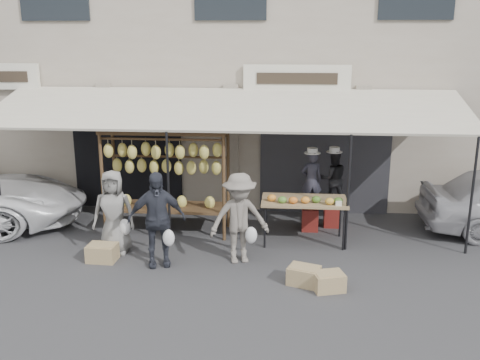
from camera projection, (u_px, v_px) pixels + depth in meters
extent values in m
plane|color=#2D2D30|center=(211.00, 269.00, 9.65)|extent=(90.00, 90.00, 0.00)
cube|color=#AEA393|center=(242.00, 57.00, 14.98)|extent=(24.00, 6.00, 7.00)
cube|color=#232328|center=(325.00, 161.00, 12.46)|extent=(3.00, 0.10, 2.50)
cube|color=black|center=(128.00, 157.00, 12.86)|extent=(2.60, 0.10, 2.50)
cube|color=silver|center=(297.00, 78.00, 11.96)|extent=(2.40, 0.10, 0.60)
cube|color=beige|center=(225.00, 109.00, 11.18)|extent=(10.00, 2.34, 0.63)
cylinder|color=black|center=(169.00, 189.00, 10.54)|extent=(0.05, 0.05, 2.30)
cylinder|color=black|center=(348.00, 193.00, 10.24)|extent=(0.05, 0.05, 2.30)
cylinder|color=black|center=(472.00, 197.00, 10.04)|extent=(0.05, 0.05, 2.30)
cylinder|color=#3C2B16|center=(103.00, 186.00, 10.95)|extent=(0.07, 0.07, 2.20)
cylinder|color=#3C2B16|center=(224.00, 189.00, 10.73)|extent=(0.07, 0.07, 2.20)
cylinder|color=#3C2B16|center=(115.00, 176.00, 11.71)|extent=(0.07, 0.07, 2.20)
cylinder|color=#3C2B16|center=(228.00, 178.00, 11.50)|extent=(0.07, 0.07, 2.20)
cube|color=#3C2B16|center=(165.00, 130.00, 10.94)|extent=(2.60, 0.90, 0.07)
cylinder|color=#3C2B16|center=(161.00, 139.00, 10.63)|extent=(2.50, 0.05, 0.05)
cylinder|color=#3C2B16|center=(169.00, 133.00, 11.30)|extent=(2.50, 0.05, 0.05)
cylinder|color=#3C2B16|center=(166.00, 157.00, 11.08)|extent=(2.50, 0.05, 0.05)
cube|color=#3C2B16|center=(168.00, 207.00, 11.37)|extent=(2.50, 0.80, 0.05)
ellipsoid|color=#DDD664|center=(108.00, 151.00, 10.79)|extent=(0.20, 0.18, 0.30)
ellipsoid|color=#DDD664|center=(122.00, 150.00, 10.92)|extent=(0.20, 0.18, 0.30)
ellipsoid|color=#DDD664|center=(132.00, 152.00, 10.75)|extent=(0.20, 0.18, 0.30)
ellipsoid|color=#DDD664|center=(146.00, 149.00, 10.87)|extent=(0.20, 0.18, 0.30)
ellipsoid|color=#DDD664|center=(156.00, 152.00, 10.71)|extent=(0.20, 0.18, 0.30)
ellipsoid|color=#DDD664|center=(169.00, 150.00, 10.83)|extent=(0.20, 0.18, 0.30)
ellipsoid|color=#DDD664|center=(180.00, 152.00, 10.67)|extent=(0.20, 0.18, 0.30)
ellipsoid|color=#DDD664|center=(193.00, 150.00, 10.79)|extent=(0.20, 0.18, 0.30)
ellipsoid|color=#DDD664|center=(204.00, 152.00, 10.62)|extent=(0.20, 0.18, 0.30)
ellipsoid|color=#DDD664|center=(217.00, 150.00, 10.74)|extent=(0.20, 0.18, 0.30)
ellipsoid|color=#DDD664|center=(117.00, 165.00, 11.22)|extent=(0.20, 0.18, 0.30)
ellipsoid|color=#DDD664|center=(130.00, 167.00, 11.21)|extent=(0.20, 0.18, 0.30)
ellipsoid|color=#DDD664|center=(142.00, 165.00, 11.18)|extent=(0.20, 0.18, 0.30)
ellipsoid|color=#DDD664|center=(154.00, 167.00, 11.16)|extent=(0.20, 0.18, 0.30)
ellipsoid|color=#DDD664|center=(166.00, 166.00, 11.13)|extent=(0.20, 0.18, 0.30)
ellipsoid|color=#DDD664|center=(179.00, 168.00, 11.12)|extent=(0.20, 0.18, 0.30)
ellipsoid|color=#DDD664|center=(191.00, 168.00, 11.10)|extent=(0.20, 0.18, 0.30)
ellipsoid|color=#DDD664|center=(204.00, 167.00, 11.07)|extent=(0.20, 0.18, 0.30)
ellipsoid|color=#DDD664|center=(216.00, 168.00, 11.05)|extent=(0.20, 0.18, 0.30)
cube|color=#9B7F5D|center=(304.00, 201.00, 10.70)|extent=(1.70, 0.90, 0.05)
cylinder|color=black|center=(265.00, 227.00, 10.52)|extent=(0.04, 0.04, 0.85)
cylinder|color=black|center=(344.00, 230.00, 10.39)|extent=(0.04, 0.04, 0.85)
cylinder|color=black|center=(266.00, 215.00, 11.24)|extent=(0.04, 0.04, 0.85)
cylinder|color=black|center=(340.00, 217.00, 11.11)|extent=(0.04, 0.04, 0.85)
ellipsoid|color=orange|center=(272.00, 198.00, 10.58)|extent=(0.18, 0.14, 0.14)
ellipsoid|color=#598C33|center=(282.00, 200.00, 10.45)|extent=(0.18, 0.14, 0.14)
ellipsoid|color=orange|center=(293.00, 200.00, 10.43)|extent=(0.18, 0.14, 0.14)
ellipsoid|color=orange|center=(305.00, 200.00, 10.44)|extent=(0.18, 0.14, 0.14)
ellipsoid|color=#477226|center=(316.00, 199.00, 10.47)|extent=(0.18, 0.14, 0.14)
ellipsoid|color=gold|center=(330.00, 201.00, 10.35)|extent=(0.18, 0.14, 0.14)
ellipsoid|color=#477226|center=(338.00, 201.00, 10.39)|extent=(0.18, 0.14, 0.14)
imported|color=#2A2A36|center=(311.00, 180.00, 11.31)|extent=(0.50, 0.37, 1.25)
imported|color=black|center=(333.00, 179.00, 11.54)|extent=(0.67, 0.56, 1.25)
imported|color=gray|center=(114.00, 212.00, 10.18)|extent=(0.84, 0.59, 1.64)
imported|color=#2D303A|center=(157.00, 219.00, 9.61)|extent=(1.11, 0.71, 1.76)
imported|color=slate|center=(239.00, 218.00, 9.75)|extent=(1.23, 0.93, 1.70)
cube|color=maroon|center=(310.00, 219.00, 11.53)|extent=(0.40, 0.40, 0.49)
cube|color=maroon|center=(331.00, 216.00, 11.76)|extent=(0.41, 0.41, 0.46)
cube|color=tan|center=(304.00, 275.00, 9.03)|extent=(0.61, 0.53, 0.31)
cube|color=tan|center=(328.00, 282.00, 8.82)|extent=(0.58, 0.50, 0.30)
cube|color=tan|center=(102.00, 253.00, 9.97)|extent=(0.55, 0.43, 0.32)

